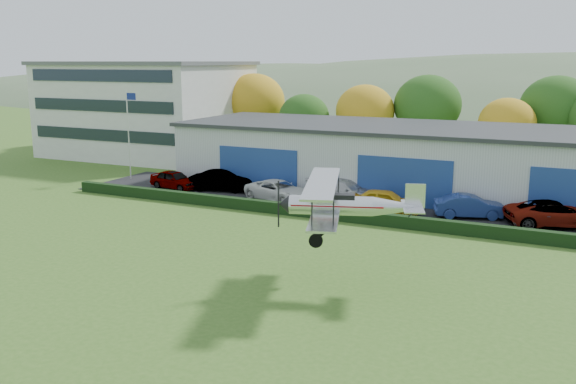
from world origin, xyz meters
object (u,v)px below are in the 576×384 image
at_px(car_4, 385,201).
at_px(biplane, 343,204).
at_px(flagpole, 129,126).
at_px(car_0, 174,180).
at_px(car_2, 279,191).
at_px(car_5, 470,206).
at_px(hangar, 423,159).
at_px(car_3, 345,191).
at_px(car_6, 554,214).
at_px(car_1, 221,181).
at_px(office_block, 147,108).

distance_m(car_4, biplane, 15.15).
xyz_separation_m(flagpole, car_0, (6.11, -1.99, -3.98)).
height_order(car_2, car_5, car_5).
bearing_deg(flagpole, hangar, 13.51).
height_order(car_2, car_3, car_3).
bearing_deg(hangar, car_4, -93.61).
height_order(hangar, car_2, hangar).
bearing_deg(flagpole, car_6, -2.50).
relative_size(flagpole, car_4, 1.63).
relative_size(car_2, car_6, 0.91).
xyz_separation_m(car_4, car_5, (5.54, 1.19, -0.06)).
height_order(flagpole, biplane, flagpole).
relative_size(hangar, car_0, 9.15).
xyz_separation_m(car_4, car_6, (10.76, 1.12, -0.00)).
bearing_deg(car_1, office_block, 40.54).
distance_m(hangar, flagpole, 25.68).
xyz_separation_m(hangar, car_4, (-0.55, -8.63, -1.77)).
bearing_deg(biplane, car_3, 91.38).
distance_m(flagpole, car_1, 10.86).
bearing_deg(biplane, car_2, 107.12).
relative_size(flagpole, car_2, 1.45).
xyz_separation_m(car_2, car_6, (19.21, 0.79, 0.07)).
bearing_deg(car_4, car_5, -85.96).
height_order(car_0, car_5, car_5).
distance_m(car_1, car_2, 5.94).
bearing_deg(biplane, car_6, 43.23).
distance_m(office_block, car_4, 36.29).
xyz_separation_m(flagpole, car_2, (15.89, -2.32, -3.97)).
bearing_deg(car_4, car_2, 79.68).
distance_m(car_1, car_5, 19.80).
bearing_deg(car_2, car_0, 105.63).
height_order(car_0, car_1, car_1).
xyz_separation_m(car_2, car_5, (13.98, 0.86, 0.02)).
bearing_deg(flagpole, car_5, -2.81).
distance_m(office_block, car_3, 31.94).
bearing_deg(car_0, car_5, -79.78).
bearing_deg(car_4, car_3, 51.99).
bearing_deg(car_2, car_5, -68.92).
xyz_separation_m(office_block, car_0, (14.22, -14.99, -4.41)).
relative_size(car_2, car_4, 1.12).
xyz_separation_m(car_5, car_6, (5.23, -0.06, 0.06)).
distance_m(hangar, car_3, 7.97).
xyz_separation_m(office_block, car_3, (28.64, -13.46, -4.33)).
bearing_deg(hangar, car_1, -154.39).
relative_size(car_3, car_6, 0.96).
xyz_separation_m(flagpole, car_3, (20.53, -0.46, -3.90)).
bearing_deg(car_4, car_0, 79.84).
bearing_deg(car_6, car_3, 61.43).
relative_size(car_0, car_1, 0.88).
bearing_deg(car_0, flagpole, 80.90).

